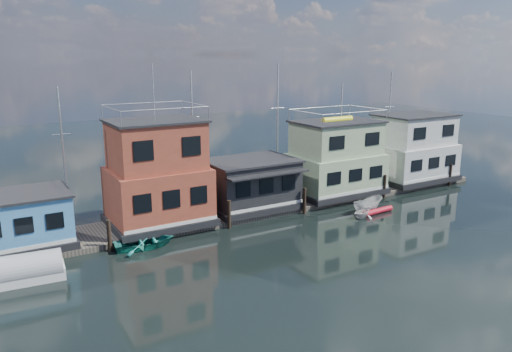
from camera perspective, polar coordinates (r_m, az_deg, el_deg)
ground at (r=33.18m, az=10.71°, el=-9.30°), size 160.00×160.00×0.00m
dock at (r=42.26m, az=-0.02°, el=-3.69°), size 48.00×5.00×0.40m
houseboat_blue at (r=36.41m, az=-25.32°, el=-4.64°), size 6.40×4.90×3.66m
houseboat_red at (r=37.76m, az=-11.20°, el=0.07°), size 7.40×5.90×11.86m
houseboat_dark at (r=41.39m, az=-0.61°, el=-0.88°), size 7.40×6.10×4.06m
houseboat_green at (r=46.18m, az=9.10°, el=1.93°), size 8.40×5.90×7.03m
houseboat_white at (r=53.03m, az=17.49°, el=2.97°), size 8.40×5.90×6.66m
pilings at (r=39.54m, az=1.63°, el=-3.57°), size 42.28×0.28×2.20m
background_masts at (r=48.47m, az=1.22°, el=5.06°), size 36.40×0.16×12.00m
motorboat at (r=42.69m, az=12.64°, el=-3.26°), size 3.34×1.55×1.25m
dinghy_white at (r=41.18m, az=12.03°, el=-4.00°), size 2.27×2.05×1.05m
tarp_runabout at (r=32.27m, az=-25.05°, el=-9.81°), size 4.58×2.16×1.80m
dinghy_teal at (r=35.13m, az=-12.61°, el=-7.32°), size 4.42×3.37×0.86m
red_kayak at (r=42.59m, az=13.73°, el=-3.91°), size 3.19×0.67×0.47m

